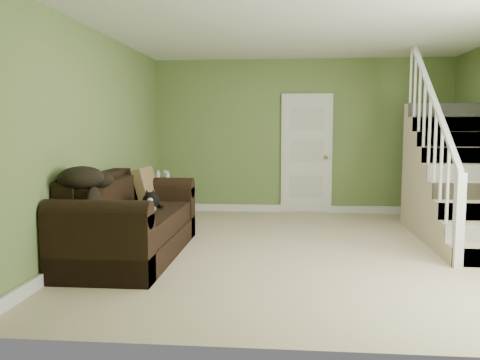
% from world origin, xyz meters
% --- Properties ---
extents(floor, '(5.00, 5.50, 0.01)m').
position_xyz_m(floor, '(0.00, 0.00, 0.00)').
color(floor, '#CDB494').
rests_on(floor, ground).
extents(ceiling, '(5.00, 5.50, 0.01)m').
position_xyz_m(ceiling, '(0.00, 0.00, 2.60)').
color(ceiling, white).
rests_on(ceiling, wall_back).
extents(wall_back, '(5.00, 0.04, 2.60)m').
position_xyz_m(wall_back, '(0.00, 2.75, 1.30)').
color(wall_back, olive).
rests_on(wall_back, floor).
extents(wall_front, '(5.00, 0.04, 2.60)m').
position_xyz_m(wall_front, '(0.00, -2.75, 1.30)').
color(wall_front, olive).
rests_on(wall_front, floor).
extents(wall_left, '(0.04, 5.50, 2.60)m').
position_xyz_m(wall_left, '(-2.50, 0.00, 1.30)').
color(wall_left, olive).
rests_on(wall_left, floor).
extents(baseboard_back, '(5.00, 0.04, 0.12)m').
position_xyz_m(baseboard_back, '(0.00, 2.72, 0.06)').
color(baseboard_back, white).
rests_on(baseboard_back, floor).
extents(baseboard_left, '(0.04, 5.50, 0.12)m').
position_xyz_m(baseboard_left, '(-2.47, 0.00, 0.06)').
color(baseboard_left, white).
rests_on(baseboard_left, floor).
extents(door, '(0.86, 0.12, 2.02)m').
position_xyz_m(door, '(0.10, 2.71, 1.01)').
color(door, white).
rests_on(door, floor).
extents(staircase, '(1.00, 2.51, 2.82)m').
position_xyz_m(staircase, '(1.99, 0.97, 0.64)').
color(staircase, '#CDB494').
rests_on(staircase, floor).
extents(sofa, '(1.01, 2.35, 0.93)m').
position_xyz_m(sofa, '(-2.02, -0.45, 0.35)').
color(sofa, black).
rests_on(sofa, floor).
extents(side_table, '(0.58, 0.58, 0.79)m').
position_xyz_m(side_table, '(-2.12, 1.65, 0.29)').
color(side_table, black).
rests_on(side_table, floor).
extents(cat, '(0.31, 0.53, 0.26)m').
position_xyz_m(cat, '(-1.82, -0.23, 0.60)').
color(cat, black).
rests_on(cat, sofa).
extents(banana, '(0.14, 0.17, 0.05)m').
position_xyz_m(banana, '(-1.80, -0.84, 0.53)').
color(banana, yellow).
rests_on(banana, sofa).
extents(throw_pillow, '(0.26, 0.49, 0.48)m').
position_xyz_m(throw_pillow, '(-2.04, 0.38, 0.70)').
color(throw_pillow, '#523C21').
rests_on(throw_pillow, sofa).
extents(throw_blanket, '(0.48, 0.60, 0.23)m').
position_xyz_m(throw_blanket, '(-2.26, -1.15, 0.96)').
color(throw_blanket, black).
rests_on(throw_blanket, sofa).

